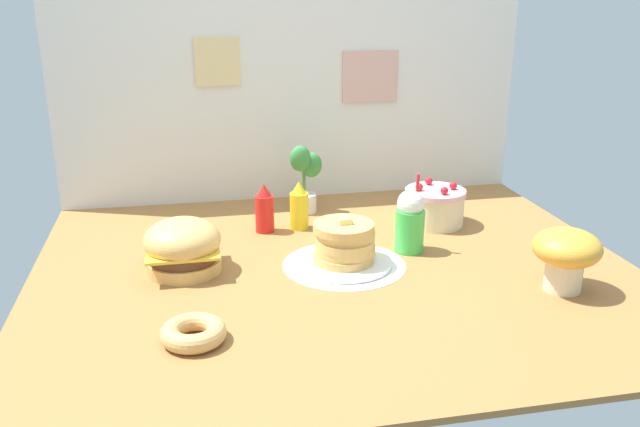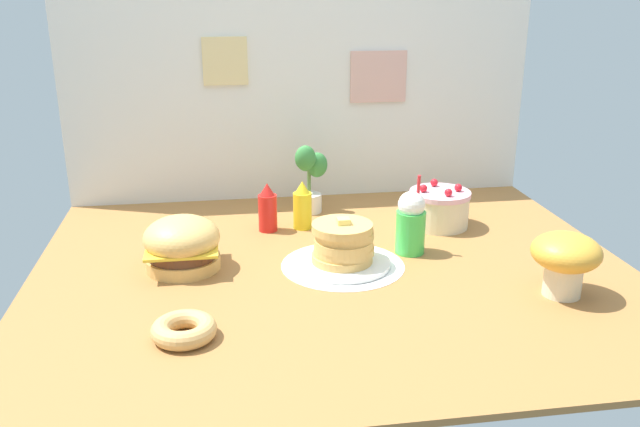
% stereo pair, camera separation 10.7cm
% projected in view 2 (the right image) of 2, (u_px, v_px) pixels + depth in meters
% --- Properties ---
extents(ground_plane, '(2.06, 1.73, 0.02)m').
position_uv_depth(ground_plane, '(334.00, 272.00, 2.31)').
color(ground_plane, '#9E6B38').
extents(back_wall, '(2.06, 0.04, 1.08)m').
position_uv_depth(back_wall, '(301.00, 78.00, 2.93)').
color(back_wall, silver).
rests_on(back_wall, ground_plane).
extents(doily_mat, '(0.43, 0.43, 0.00)m').
position_uv_depth(doily_mat, '(343.00, 265.00, 2.33)').
color(doily_mat, white).
rests_on(doily_mat, ground_plane).
extents(burger, '(0.26, 0.26, 0.19)m').
position_uv_depth(burger, '(182.00, 244.00, 2.28)').
color(burger, '#DBA859').
rests_on(burger, ground_plane).
extents(pancake_stack, '(0.33, 0.33, 0.17)m').
position_uv_depth(pancake_stack, '(343.00, 247.00, 2.31)').
color(pancake_stack, white).
rests_on(pancake_stack, doily_mat).
extents(layer_cake, '(0.24, 0.24, 0.18)m').
position_uv_depth(layer_cake, '(439.00, 208.00, 2.69)').
color(layer_cake, beige).
rests_on(layer_cake, ground_plane).
extents(ketchup_bottle, '(0.07, 0.07, 0.20)m').
position_uv_depth(ketchup_bottle, '(268.00, 209.00, 2.63)').
color(ketchup_bottle, red).
rests_on(ketchup_bottle, ground_plane).
extents(mustard_bottle, '(0.07, 0.07, 0.20)m').
position_uv_depth(mustard_bottle, '(302.00, 206.00, 2.66)').
color(mustard_bottle, yellow).
rests_on(mustard_bottle, ground_plane).
extents(cream_soda_cup, '(0.11, 0.11, 0.29)m').
position_uv_depth(cream_soda_cup, '(411.00, 223.00, 2.41)').
color(cream_soda_cup, green).
rests_on(cream_soda_cup, ground_plane).
extents(donut_pink_glaze, '(0.18, 0.18, 0.05)m').
position_uv_depth(donut_pink_glaze, '(184.00, 329.00, 1.84)').
color(donut_pink_glaze, tan).
rests_on(donut_pink_glaze, ground_plane).
extents(potted_plant, '(0.14, 0.12, 0.30)m').
position_uv_depth(potted_plant, '(309.00, 176.00, 2.83)').
color(potted_plant, white).
rests_on(potted_plant, ground_plane).
extents(mushroom_stool, '(0.22, 0.22, 0.21)m').
position_uv_depth(mushroom_stool, '(566.00, 258.00, 2.07)').
color(mushroom_stool, beige).
rests_on(mushroom_stool, ground_plane).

